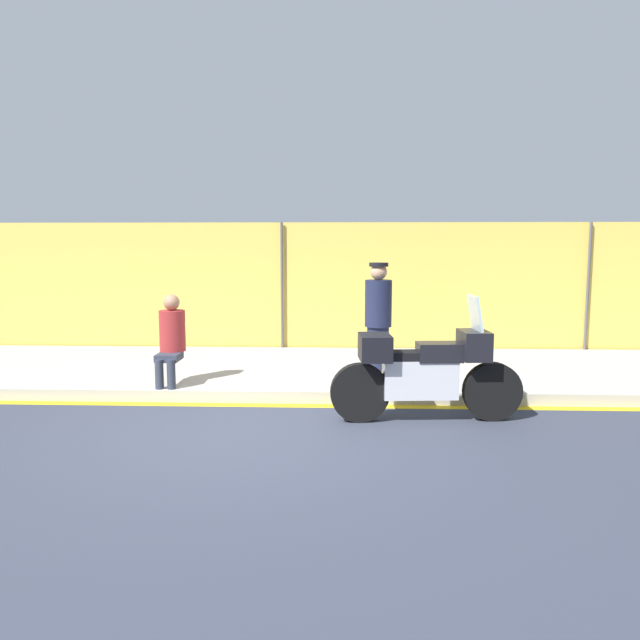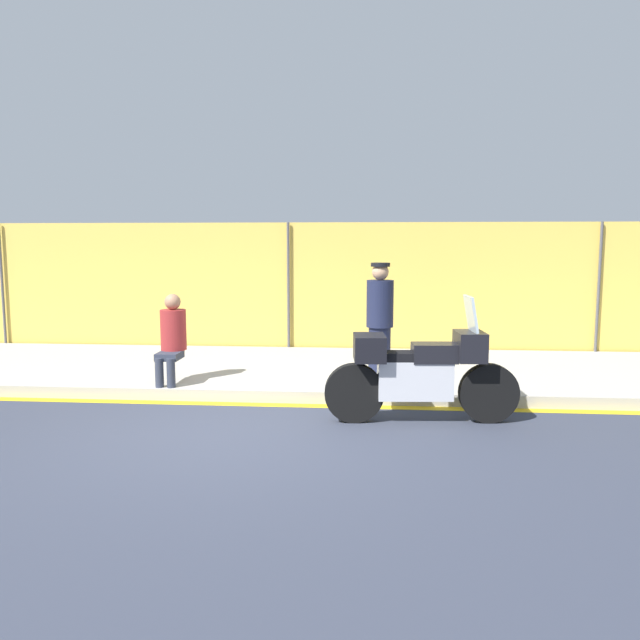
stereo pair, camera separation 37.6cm
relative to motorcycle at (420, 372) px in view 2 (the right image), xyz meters
The scene contains 7 objects.
ground_plane 2.30m from the motorcycle, 163.37° to the right, with size 120.00×120.00×0.00m, color #333847.
sidewalk 3.29m from the motorcycle, 130.81° to the left, with size 41.41×3.50×0.16m.
curb_paint_stripe 2.29m from the motorcycle, 163.71° to the left, with size 41.41×0.18×0.01m.
storefront_fence 4.83m from the motorcycle, 116.29° to the left, with size 39.34×0.17×2.48m.
motorcycle is the anchor object (origin of this frame).
officer_standing 2.12m from the motorcycle, 102.55° to the left, with size 0.40×0.40×1.65m.
person_seated_on_curb 3.55m from the motorcycle, 161.06° to the left, with size 0.36×0.64×1.24m.
Camera 2 is at (1.56, -6.62, 2.12)m, focal length 35.00 mm.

